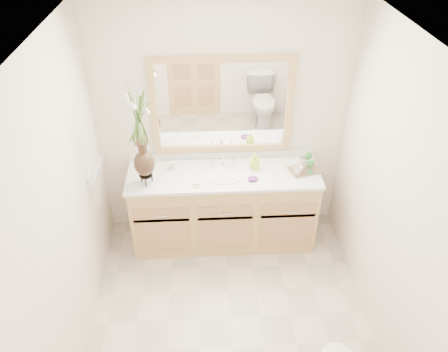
{
  "coord_description": "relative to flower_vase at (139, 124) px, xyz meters",
  "views": [
    {
      "loc": [
        -0.18,
        -2.38,
        3.23
      ],
      "look_at": [
        -0.02,
        0.65,
        1.06
      ],
      "focal_mm": 35.0,
      "sensor_mm": 36.0,
      "label": 1
    }
  ],
  "objects": [
    {
      "name": "goblet_back",
      "position": [
        1.54,
        0.19,
        -0.5
      ],
      "size": [
        0.07,
        0.07,
        0.15
      ],
      "color": "#297B31",
      "rests_on": "tray"
    },
    {
      "name": "switch_plate",
      "position": [
        -0.47,
        -0.14,
        -0.47
      ],
      "size": [
        0.02,
        0.12,
        0.12
      ],
      "primitive_type": "cube",
      "color": "white",
      "rests_on": "wall_left"
    },
    {
      "name": "wall_left",
      "position": [
        -0.48,
        -0.9,
        -0.25
      ],
      "size": [
        0.02,
        2.6,
        2.4
      ],
      "primitive_type": "cube",
      "color": "white",
      "rests_on": "floor"
    },
    {
      "name": "purple_dish",
      "position": [
        0.98,
        -0.01,
        -0.6
      ],
      "size": [
        0.11,
        0.09,
        0.03
      ],
      "primitive_type": "ellipsoid",
      "rotation": [
        0.0,
        0.0,
        0.12
      ],
      "color": "#5C2369",
      "rests_on": "counter"
    },
    {
      "name": "flower_vase",
      "position": [
        0.0,
        0.0,
        0.0
      ],
      "size": [
        0.22,
        0.22,
        0.91
      ],
      "rotation": [
        0.0,
        0.0,
        -0.33
      ],
      "color": "black",
      "rests_on": "counter"
    },
    {
      "name": "tray",
      "position": [
        1.5,
        0.12,
        -0.61
      ],
      "size": [
        0.33,
        0.26,
        0.01
      ],
      "primitive_type": "cube",
      "rotation": [
        0.0,
        0.0,
        0.27
      ],
      "color": "brown",
      "rests_on": "counter"
    },
    {
      "name": "goblet_front",
      "position": [
        1.54,
        0.07,
        -0.5
      ],
      "size": [
        0.07,
        0.07,
        0.15
      ],
      "color": "#297B31",
      "rests_on": "tray"
    },
    {
      "name": "counter",
      "position": [
        0.72,
        0.11,
        -0.64
      ],
      "size": [
        1.84,
        0.57,
        0.03
      ],
      "primitive_type": "cube",
      "color": "white",
      "rests_on": "vanity"
    },
    {
      "name": "vanity",
      "position": [
        0.72,
        0.11,
        -1.05
      ],
      "size": [
        1.8,
        0.55,
        0.8
      ],
      "color": "#D9B469",
      "rests_on": "floor"
    },
    {
      "name": "sink",
      "position": [
        0.72,
        0.1,
        -0.67
      ],
      "size": [
        0.38,
        0.34,
        0.23
      ],
      "color": "white",
      "rests_on": "counter"
    },
    {
      "name": "ceiling",
      "position": [
        0.72,
        -0.9,
        0.95
      ],
      "size": [
        2.4,
        2.6,
        0.02
      ],
      "primitive_type": "cube",
      "color": "white",
      "rests_on": "wall_back"
    },
    {
      "name": "soap_dish",
      "position": [
        0.47,
        -0.06,
        -0.61
      ],
      "size": [
        0.09,
        0.09,
        0.03
      ],
      "color": "beige",
      "rests_on": "counter"
    },
    {
      "name": "mug_left",
      "position": [
        1.42,
        0.06,
        -0.56
      ],
      "size": [
        0.12,
        0.11,
        0.09
      ],
      "primitive_type": "imported",
      "rotation": [
        0.0,
        0.0,
        0.4
      ],
      "color": "beige",
      "rests_on": "tray"
    },
    {
      "name": "wall_right",
      "position": [
        1.92,
        -0.9,
        -0.25
      ],
      "size": [
        0.02,
        2.6,
        2.4
      ],
      "primitive_type": "cube",
      "color": "white",
      "rests_on": "floor"
    },
    {
      "name": "wall_back",
      "position": [
        0.72,
        0.4,
        -0.25
      ],
      "size": [
        2.4,
        0.02,
        2.4
      ],
      "primitive_type": "cube",
      "color": "white",
      "rests_on": "floor"
    },
    {
      "name": "tumbler",
      "position": [
        0.24,
        0.22,
        -0.58
      ],
      "size": [
        0.06,
        0.06,
        0.08
      ],
      "primitive_type": "cylinder",
      "color": "beige",
      "rests_on": "counter"
    },
    {
      "name": "floor",
      "position": [
        0.72,
        -0.9,
        -1.45
      ],
      "size": [
        2.6,
        2.6,
        0.0
      ],
      "primitive_type": "plane",
      "color": "#B8B19D",
      "rests_on": "ground"
    },
    {
      "name": "mug_right",
      "position": [
        1.5,
        0.16,
        -0.55
      ],
      "size": [
        0.11,
        0.11,
        0.11
      ],
      "primitive_type": "imported",
      "rotation": [
        0.0,
        0.0,
        0.04
      ],
      "color": "beige",
      "rests_on": "tray"
    },
    {
      "name": "mirror",
      "position": [
        0.72,
        0.38,
        -0.05
      ],
      "size": [
        1.32,
        0.04,
        0.97
      ],
      "color": "white",
      "rests_on": "wall_back"
    },
    {
      "name": "soap_bottle",
      "position": [
        1.02,
        0.19,
        -0.54
      ],
      "size": [
        0.08,
        0.08,
        0.16
      ],
      "primitive_type": "imported",
      "rotation": [
        0.0,
        0.0,
        0.2
      ],
      "color": "#AAED37",
      "rests_on": "counter"
    }
  ]
}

